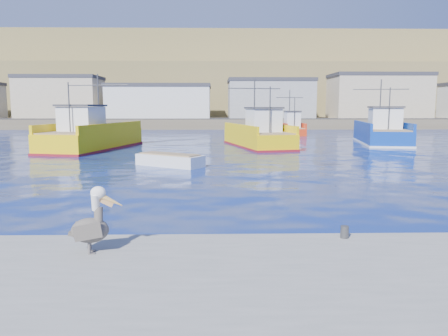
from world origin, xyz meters
name	(u,v)px	position (x,y,z in m)	size (l,w,h in m)	color
ground	(220,222)	(0.00, 0.00, 0.00)	(260.00, 260.00, 0.00)	navy
dock_bollards	(246,233)	(0.60, -3.40, 0.65)	(36.20, 0.20, 0.30)	#4C4C4C
far_shore	(215,87)	(0.00, 109.20, 8.98)	(200.00, 81.00, 24.00)	brown
trawler_yellow_a	(92,136)	(-10.91, 24.74, 1.10)	(6.79, 13.09, 6.67)	yellow
trawler_yellow_b	(259,136)	(3.93, 26.61, 1.02)	(6.08, 11.42, 6.46)	yellow
trawler_blue	(381,133)	(16.71, 30.07, 1.05)	(6.00, 11.97, 6.53)	#0B3494
boat_orange	(291,127)	(9.92, 43.85, 0.97)	(3.62, 7.06, 5.90)	red
skiff_mid	(170,161)	(-2.96, 13.49, 0.30)	(4.50, 3.70, 0.95)	silver
pelican	(92,225)	(-2.84, -4.35, 1.13)	(1.20, 0.60, 1.47)	#595451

